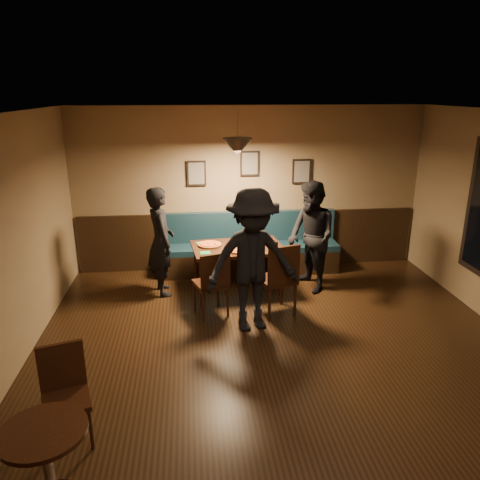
{
  "coord_description": "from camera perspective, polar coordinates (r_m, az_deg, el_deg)",
  "views": [
    {
      "loc": [
        -1.01,
        -4.33,
        3.03
      ],
      "look_at": [
        -0.31,
        2.08,
        0.95
      ],
      "focal_mm": 34.82,
      "sensor_mm": 36.0,
      "label": 1
    }
  ],
  "objects": [
    {
      "name": "soda_glass",
      "position": [
        6.97,
        4.4,
        -0.73
      ],
      "size": [
        0.09,
        0.09,
        0.15
      ],
      "primitive_type": "cylinder",
      "rotation": [
        0.0,
        0.0,
        -0.34
      ],
      "color": "black",
      "rests_on": "dining_table"
    },
    {
      "name": "booth_bench",
      "position": [
        8.01,
        1.37,
        -0.53
      ],
      "size": [
        3.0,
        0.6,
        1.0
      ],
      "primitive_type": null,
      "color": "#0F232D",
      "rests_on": "ground"
    },
    {
      "name": "picture_left",
      "position": [
        7.91,
        -5.36,
        8.14
      ],
      "size": [
        0.32,
        0.04,
        0.42
      ],
      "primitive_type": "cube",
      "color": "black",
      "rests_on": "wall_back"
    },
    {
      "name": "cafe_table",
      "position": [
        4.13,
        -22.43,
        -24.35
      ],
      "size": [
        0.75,
        0.75,
        0.68
      ],
      "primitive_type": "cylinder",
      "rotation": [
        0.0,
        0.0,
        -0.19
      ],
      "color": "black",
      "rests_on": "floor"
    },
    {
      "name": "tabasco_bottle",
      "position": [
        7.22,
        4.16,
        -0.21
      ],
      "size": [
        0.03,
        0.03,
        0.11
      ],
      "primitive_type": "cylinder",
      "rotation": [
        0.0,
        0.0,
        0.28
      ],
      "color": "maroon",
      "rests_on": "dining_table"
    },
    {
      "name": "chair_near_left",
      "position": [
        6.52,
        -3.62,
        -5.17
      ],
      "size": [
        0.54,
        0.54,
        0.96
      ],
      "primitive_type": null,
      "rotation": [
        0.0,
        0.0,
        0.32
      ],
      "color": "black",
      "rests_on": "floor"
    },
    {
      "name": "napkin_b",
      "position": [
        6.89,
        -4.28,
        -1.58
      ],
      "size": [
        0.16,
        0.16,
        0.01
      ],
      "primitive_type": "cube",
      "rotation": [
        0.0,
        0.0,
        0.09
      ],
      "color": "#207A31",
      "rests_on": "dining_table"
    },
    {
      "name": "diner_right",
      "position": [
        7.27,
        8.71,
        0.36
      ],
      "size": [
        0.88,
        1.0,
        1.73
      ],
      "primitive_type": "imported",
      "rotation": [
        0.0,
        0.0,
        -1.26
      ],
      "color": "black",
      "rests_on": "floor"
    },
    {
      "name": "pizza_a",
      "position": [
        7.2,
        -3.75,
        -0.55
      ],
      "size": [
        0.47,
        0.47,
        0.04
      ],
      "primitive_type": "cylinder",
      "rotation": [
        0.0,
        0.0,
        -0.42
      ],
      "color": "orange",
      "rests_on": "dining_table"
    },
    {
      "name": "chair_near_right",
      "position": [
        6.54,
        4.46,
        -4.64
      ],
      "size": [
        0.58,
        0.58,
        1.06
      ],
      "primitive_type": null,
      "rotation": [
        0.0,
        0.0,
        0.3
      ],
      "color": "black",
      "rests_on": "floor"
    },
    {
      "name": "ceiling",
      "position": [
        4.45,
        7.15,
        14.78
      ],
      "size": [
        7.0,
        7.0,
        0.0
      ],
      "primitive_type": "plane",
      "rotation": [
        3.14,
        0.0,
        0.0
      ],
      "color": "silver",
      "rests_on": "ground"
    },
    {
      "name": "cafe_chair_far",
      "position": [
        4.57,
        -20.56,
        -17.78
      ],
      "size": [
        0.5,
        0.5,
        0.9
      ],
      "primitive_type": null,
      "rotation": [
        0.0,
        0.0,
        3.44
      ],
      "color": "black",
      "rests_on": "floor"
    },
    {
      "name": "floor",
      "position": [
        5.38,
        5.96,
        -16.51
      ],
      "size": [
        7.0,
        7.0,
        0.0
      ],
      "primitive_type": "plane",
      "color": "black",
      "rests_on": "ground"
    },
    {
      "name": "diner_left",
      "position": [
        7.16,
        -9.68,
        -0.18
      ],
      "size": [
        0.54,
        0.69,
        1.68
      ],
      "primitive_type": "imported",
      "rotation": [
        0.0,
        0.0,
        1.83
      ],
      "color": "black",
      "rests_on": "floor"
    },
    {
      "name": "pizza_b",
      "position": [
        6.96,
        -0.24,
        -1.16
      ],
      "size": [
        0.45,
        0.45,
        0.04
      ],
      "primitive_type": "cylinder",
      "rotation": [
        0.0,
        0.0,
        -0.35
      ],
      "color": "orange",
      "rests_on": "dining_table"
    },
    {
      "name": "dining_table",
      "position": [
        7.29,
        -0.3,
        -3.51
      ],
      "size": [
        1.46,
        1.02,
        0.74
      ],
      "primitive_type": "cube",
      "rotation": [
        0.0,
        0.0,
        0.1
      ],
      "color": "black",
      "rests_on": "floor"
    },
    {
      "name": "picture_center",
      "position": [
        7.95,
        1.19,
        9.36
      ],
      "size": [
        0.32,
        0.04,
        0.42
      ],
      "primitive_type": "cube",
      "color": "black",
      "rests_on": "wall_back"
    },
    {
      "name": "pizza_c",
      "position": [
        7.37,
        2.66,
        -0.1
      ],
      "size": [
        0.44,
        0.44,
        0.04
      ],
      "primitive_type": "cylinder",
      "rotation": [
        0.0,
        0.0,
        0.23
      ],
      "color": "gold",
      "rests_on": "dining_table"
    },
    {
      "name": "diner_front",
      "position": [
        5.96,
        1.56,
        -2.58
      ],
      "size": [
        1.33,
        0.93,
        1.89
      ],
      "primitive_type": "imported",
      "rotation": [
        0.0,
        0.0,
        0.2
      ],
      "color": "black",
      "rests_on": "floor"
    },
    {
      "name": "wainscot",
      "position": [
        8.26,
        1.13,
        0.06
      ],
      "size": [
        5.88,
        0.06,
        1.0
      ],
      "primitive_type": "cube",
      "color": "black",
      "rests_on": "ground"
    },
    {
      "name": "wall_back",
      "position": [
        8.06,
        1.14,
        6.23
      ],
      "size": [
        6.0,
        0.0,
        6.0
      ],
      "primitive_type": "plane",
      "rotation": [
        1.57,
        0.0,
        0.0
      ],
      "color": "#8C704F",
      "rests_on": "ground"
    },
    {
      "name": "cutlery_set",
      "position": [
        6.85,
        0.29,
        -1.67
      ],
      "size": [
        0.2,
        0.04,
        0.0
      ],
      "primitive_type": "cube",
      "rotation": [
        0.0,
        0.0,
        1.47
      ],
      "color": "#BBBBBF",
      "rests_on": "dining_table"
    },
    {
      "name": "picture_right",
      "position": [
        8.14,
        7.55,
        8.34
      ],
      "size": [
        0.32,
        0.04,
        0.42
      ],
      "primitive_type": "cube",
      "color": "black",
      "rests_on": "wall_back"
    },
    {
      "name": "napkin_a",
      "position": [
        7.33,
        -4.77,
        -0.38
      ],
      "size": [
        0.2,
        0.2,
        0.01
      ],
      "primitive_type": "cube",
      "rotation": [
        0.0,
        0.0,
        0.51
      ],
      "color": "#217D37",
      "rests_on": "dining_table"
    },
    {
      "name": "pendant_lamp",
      "position": [
        6.83,
        -0.32,
        11.34
      ],
      "size": [
        0.44,
        0.44,
        0.25
      ],
      "primitive_type": "cone",
      "rotation": [
        3.14,
        0.0,
        0.0
      ],
      "color": "black",
      "rests_on": "ceiling"
    }
  ]
}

